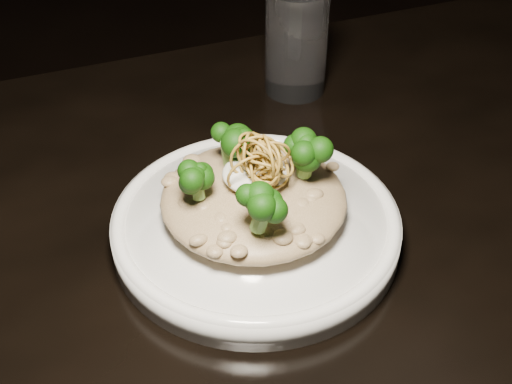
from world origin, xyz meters
TOP-DOWN VIEW (x-y plane):
  - table at (0.00, 0.00)m, footprint 1.10×0.80m
  - plate at (-0.08, 0.03)m, footprint 0.26×0.26m
  - risotto at (-0.08, 0.03)m, footprint 0.16×0.16m
  - broccoli at (-0.09, 0.02)m, footprint 0.12×0.12m
  - cheese at (-0.08, 0.03)m, footprint 0.06×0.06m
  - shallots at (-0.08, 0.02)m, footprint 0.05×0.05m
  - drinking_glass at (0.06, 0.26)m, footprint 0.08×0.08m

SIDE VIEW (x-z plane):
  - table at x=0.00m, z-range 0.29..1.04m
  - plate at x=-0.08m, z-range 0.75..0.78m
  - risotto at x=-0.08m, z-range 0.78..0.81m
  - drinking_glass at x=0.06m, z-range 0.75..0.88m
  - cheese at x=-0.08m, z-range 0.81..0.83m
  - broccoli at x=-0.09m, z-range 0.81..0.86m
  - shallots at x=-0.08m, z-range 0.83..0.86m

